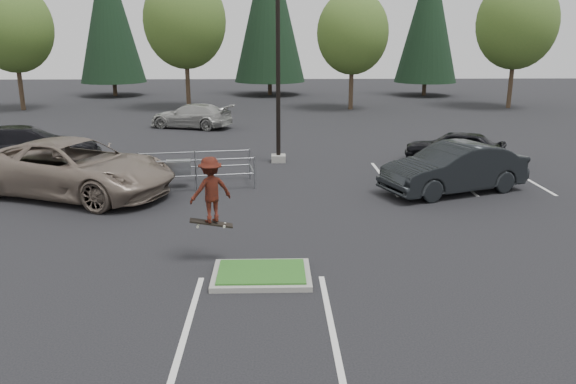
{
  "coord_description": "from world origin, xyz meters",
  "views": [
    {
      "loc": [
        0.29,
        -11.65,
        5.25
      ],
      "look_at": [
        0.63,
        1.5,
        1.57
      ],
      "focal_mm": 35.0,
      "sensor_mm": 36.0,
      "label": 1
    }
  ],
  "objects_px": {
    "conif_b": "(269,5)",
    "decid_d": "(516,26)",
    "decid_c": "(352,35)",
    "car_r_charc": "(454,168)",
    "conif_c": "(429,17)",
    "skateboarder": "(210,190)",
    "conif_a": "(109,14)",
    "decid_a": "(14,31)",
    "car_l_tan": "(73,167)",
    "car_l_black": "(23,147)",
    "cart_corral": "(183,167)",
    "car_far_silver": "(192,116)",
    "light_pole": "(278,53)",
    "car_r_black": "(456,147)",
    "decid_b": "(185,24)"
  },
  "relations": [
    {
      "from": "car_l_black",
      "to": "cart_corral",
      "type": "bearing_deg",
      "value": -136.62
    },
    {
      "from": "conif_a",
      "to": "conif_b",
      "type": "bearing_deg",
      "value": 2.05
    },
    {
      "from": "car_far_silver",
      "to": "car_l_black",
      "type": "bearing_deg",
      "value": -10.33
    },
    {
      "from": "light_pole",
      "to": "car_l_tan",
      "type": "relative_size",
      "value": 1.47
    },
    {
      "from": "conif_b",
      "to": "decid_d",
      "type": "bearing_deg",
      "value": -29.47
    },
    {
      "from": "decid_b",
      "to": "decid_d",
      "type": "xyz_separation_m",
      "value": [
        24.0,
        -0.2,
        -0.13
      ]
    },
    {
      "from": "conif_b",
      "to": "car_l_tan",
      "type": "relative_size",
      "value": 2.11
    },
    {
      "from": "conif_a",
      "to": "conif_c",
      "type": "relative_size",
      "value": 1.04
    },
    {
      "from": "conif_a",
      "to": "car_l_black",
      "type": "height_order",
      "value": "conif_a"
    },
    {
      "from": "decid_b",
      "to": "conif_b",
      "type": "bearing_deg",
      "value": 58.91
    },
    {
      "from": "conif_c",
      "to": "decid_d",
      "type": "bearing_deg",
      "value": -66.47
    },
    {
      "from": "car_l_black",
      "to": "car_r_charc",
      "type": "height_order",
      "value": "car_l_black"
    },
    {
      "from": "decid_a",
      "to": "decid_c",
      "type": "xyz_separation_m",
      "value": [
        24.0,
        -0.2,
        -0.33
      ]
    },
    {
      "from": "conif_b",
      "to": "car_far_silver",
      "type": "bearing_deg",
      "value": -103.11
    },
    {
      "from": "car_r_charc",
      "to": "car_l_black",
      "type": "bearing_deg",
      "value": -126.15
    },
    {
      "from": "conif_c",
      "to": "car_l_tan",
      "type": "bearing_deg",
      "value": -122.24
    },
    {
      "from": "decid_c",
      "to": "cart_corral",
      "type": "height_order",
      "value": "decid_c"
    },
    {
      "from": "skateboarder",
      "to": "car_l_tan",
      "type": "distance_m",
      "value": 8.05
    },
    {
      "from": "conif_a",
      "to": "car_far_silver",
      "type": "xyz_separation_m",
      "value": [
        9.54,
        -18.63,
        -6.39
      ]
    },
    {
      "from": "decid_a",
      "to": "conif_b",
      "type": "height_order",
      "value": "conif_b"
    },
    {
      "from": "conif_a",
      "to": "car_r_charc",
      "type": "bearing_deg",
      "value": -58.15
    },
    {
      "from": "decid_a",
      "to": "car_l_tan",
      "type": "relative_size",
      "value": 1.3
    },
    {
      "from": "decid_c",
      "to": "car_l_black",
      "type": "distance_m",
      "value": 24.86
    },
    {
      "from": "conif_a",
      "to": "car_r_black",
      "type": "distance_m",
      "value": 36.57
    },
    {
      "from": "light_pole",
      "to": "car_r_charc",
      "type": "height_order",
      "value": "light_pole"
    },
    {
      "from": "skateboarder",
      "to": "decid_a",
      "type": "bearing_deg",
      "value": -88.12
    },
    {
      "from": "car_l_black",
      "to": "conif_c",
      "type": "bearing_deg",
      "value": -61.32
    },
    {
      "from": "decid_b",
      "to": "skateboarder",
      "type": "xyz_separation_m",
      "value": [
        4.81,
        -29.53,
        -4.27
      ]
    },
    {
      "from": "car_l_black",
      "to": "conif_a",
      "type": "bearing_deg",
      "value": -12.96
    },
    {
      "from": "decid_c",
      "to": "decid_d",
      "type": "xyz_separation_m",
      "value": [
        12.0,
        0.5,
        0.66
      ]
    },
    {
      "from": "conif_a",
      "to": "car_r_charc",
      "type": "xyz_separation_m",
      "value": [
        20.5,
        -33.0,
        -6.25
      ]
    },
    {
      "from": "decid_a",
      "to": "car_r_black",
      "type": "height_order",
      "value": "decid_a"
    },
    {
      "from": "conif_a",
      "to": "cart_corral",
      "type": "distance_m",
      "value": 34.51
    },
    {
      "from": "light_pole",
      "to": "skateboarder",
      "type": "bearing_deg",
      "value": -98.79
    },
    {
      "from": "decid_c",
      "to": "car_r_charc",
      "type": "xyz_separation_m",
      "value": [
        0.51,
        -22.83,
        -4.41
      ]
    },
    {
      "from": "conif_c",
      "to": "skateboarder",
      "type": "bearing_deg",
      "value": -111.54
    },
    {
      "from": "car_l_tan",
      "to": "car_r_black",
      "type": "xyz_separation_m",
      "value": [
        14.5,
        4.5,
        -0.25
      ]
    },
    {
      "from": "decid_c",
      "to": "car_l_tan",
      "type": "height_order",
      "value": "decid_c"
    },
    {
      "from": "decid_b",
      "to": "skateboarder",
      "type": "distance_m",
      "value": 30.22
    },
    {
      "from": "car_r_charc",
      "to": "car_r_black",
      "type": "relative_size",
      "value": 1.24
    },
    {
      "from": "decid_c",
      "to": "conif_a",
      "type": "distance_m",
      "value": 22.5
    },
    {
      "from": "decid_b",
      "to": "car_r_charc",
      "type": "distance_m",
      "value": 27.15
    },
    {
      "from": "light_pole",
      "to": "decid_c",
      "type": "xyz_separation_m",
      "value": [
        5.49,
        17.83,
        0.69
      ]
    },
    {
      "from": "skateboarder",
      "to": "conif_c",
      "type": "bearing_deg",
      "value": -139.73
    },
    {
      "from": "car_l_black",
      "to": "conif_b",
      "type": "bearing_deg",
      "value": -39.82
    },
    {
      "from": "decid_c",
      "to": "conif_c",
      "type": "relative_size",
      "value": 0.67
    },
    {
      "from": "decid_c",
      "to": "car_far_silver",
      "type": "relative_size",
      "value": 1.72
    },
    {
      "from": "cart_corral",
      "to": "skateboarder",
      "type": "xyz_separation_m",
      "value": [
        1.76,
        -6.93,
        1.04
      ]
    },
    {
      "from": "decid_c",
      "to": "conif_a",
      "type": "relative_size",
      "value": 0.64
    },
    {
      "from": "decid_b",
      "to": "car_r_black",
      "type": "distance_m",
      "value": 24.23
    }
  ]
}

